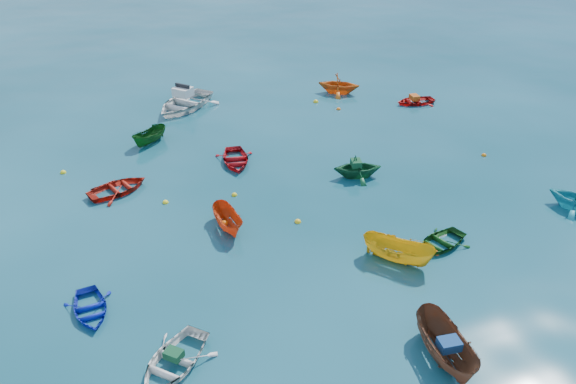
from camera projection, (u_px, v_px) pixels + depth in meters
name	position (u px, v px, depth m)	size (l,w,h in m)	color
ground	(323.00, 254.00, 24.91)	(160.00, 160.00, 0.00)	#093642
dinghy_blue_sw	(91.00, 312.00, 21.73)	(1.88, 2.63, 0.55)	#0D1EA6
dinghy_white_near	(174.00, 366.00, 19.42)	(2.33, 3.26, 0.68)	white
sampan_brown_mid	(444.00, 359.00, 19.71)	(1.34, 3.55, 1.37)	brown
sampan_yellow_mid	(397.00, 261.00, 24.50)	(1.22, 3.23, 1.25)	gold
dinghy_green_e	(440.00, 246.00, 25.48)	(2.00, 2.79, 0.58)	#0F4212
dinghy_cyan_se	(575.00, 209.00, 28.11)	(2.43, 2.82, 1.48)	teal
dinghy_red_nw	(119.00, 192.00, 29.58)	(2.27, 3.17, 0.66)	#B01B0E
sampan_orange_n	(229.00, 228.00, 26.67)	(1.05, 2.78, 1.08)	#CB3E13
dinghy_green_n	(357.00, 177.00, 30.99)	(2.26, 2.62, 1.38)	#13542C
dinghy_red_ne	(415.00, 103.00, 40.27)	(2.00, 2.80, 0.58)	red
dinghy_red_far	(236.00, 163.00, 32.40)	(2.22, 3.11, 0.64)	#A60D13
dinghy_orange_far	(338.00, 93.00, 42.03)	(2.63, 3.05, 1.60)	#D95F14
sampan_green_far	(151.00, 143.00, 34.64)	(1.01, 2.67, 1.03)	#104814
motorboat_white	(185.00, 108.00, 39.51)	(3.66, 5.11, 1.66)	silver
tarp_green_a	(174.00, 354.00, 19.25)	(0.61, 0.46, 0.29)	#124929
tarp_blue_a	(449.00, 344.00, 19.14)	(0.74, 0.56, 0.36)	navy
tarp_green_b	(356.00, 163.00, 30.54)	(0.70, 0.53, 0.34)	#114725
tarp_orange_b	(414.00, 97.00, 40.01)	(0.71, 0.54, 0.34)	#BE4F13
buoy_ye_a	(298.00, 222.00, 27.11)	(0.33, 0.33, 0.33)	yellow
buoy_or_b	(436.00, 254.00, 24.95)	(0.31, 0.31, 0.31)	#FC520D
buoy_ye_b	(63.00, 173.00, 31.35)	(0.33, 0.33, 0.33)	yellow
buoy_or_c	(225.00, 224.00, 26.98)	(0.37, 0.37, 0.37)	orange
buoy_ye_c	(234.00, 195.00, 29.27)	(0.30, 0.30, 0.30)	yellow
buoy_or_d	(484.00, 156.00, 33.18)	(0.30, 0.30, 0.30)	orange
buoy_ye_d	(166.00, 203.00, 28.63)	(0.32, 0.32, 0.32)	yellow
buoy_or_e	(339.00, 109.00, 39.28)	(0.30, 0.30, 0.30)	orange
buoy_ye_e	(316.00, 102.00, 40.45)	(0.38, 0.38, 0.38)	yellow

